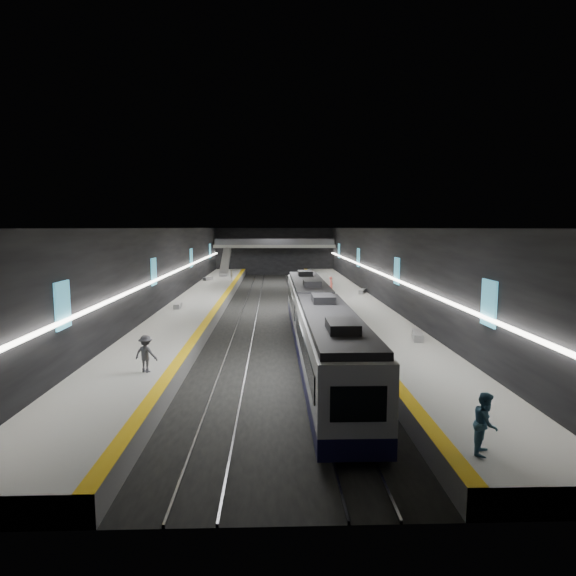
{
  "coord_description": "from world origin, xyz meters",
  "views": [
    {
      "loc": [
        -0.25,
        -47.08,
        8.03
      ],
      "look_at": [
        1.19,
        -0.68,
        2.2
      ],
      "focal_mm": 30.0,
      "sensor_mm": 36.0,
      "label": 1
    }
  ],
  "objects_px": {
    "escalator": "(225,262)",
    "bench_right_far": "(362,291)",
    "bench_left_near": "(178,306)",
    "passenger_left_a": "(232,275)",
    "passenger_right_b": "(486,424)",
    "bench_left_far": "(208,279)",
    "train": "(317,320)",
    "passenger_left_b": "(146,354)",
    "bench_right_near": "(418,336)",
    "passenger_right_a": "(331,286)"
  },
  "relations": [
    {
      "from": "train",
      "to": "bench_right_far",
      "type": "bearing_deg",
      "value": 71.98
    },
    {
      "from": "bench_left_near",
      "to": "passenger_left_a",
      "type": "distance_m",
      "value": 22.05
    },
    {
      "from": "passenger_left_b",
      "to": "bench_left_near",
      "type": "bearing_deg",
      "value": -65.74
    },
    {
      "from": "bench_right_far",
      "to": "passenger_left_b",
      "type": "xyz_separation_m",
      "value": [
        -15.82,
        -27.96,
        0.7
      ]
    },
    {
      "from": "bench_right_far",
      "to": "train",
      "type": "bearing_deg",
      "value": -86.0
    },
    {
      "from": "bench_left_near",
      "to": "passenger_right_a",
      "type": "height_order",
      "value": "passenger_right_a"
    },
    {
      "from": "escalator",
      "to": "passenger_right_b",
      "type": "bearing_deg",
      "value": -76.8
    },
    {
      "from": "bench_left_far",
      "to": "passenger_left_b",
      "type": "relative_size",
      "value": 0.99
    },
    {
      "from": "escalator",
      "to": "passenger_left_b",
      "type": "bearing_deg",
      "value": -88.82
    },
    {
      "from": "passenger_left_a",
      "to": "passenger_left_b",
      "type": "height_order",
      "value": "passenger_left_b"
    },
    {
      "from": "train",
      "to": "passenger_left_a",
      "type": "distance_m",
      "value": 34.98
    },
    {
      "from": "train",
      "to": "escalator",
      "type": "bearing_deg",
      "value": 103.04
    },
    {
      "from": "bench_right_far",
      "to": "passenger_right_b",
      "type": "height_order",
      "value": "passenger_right_b"
    },
    {
      "from": "bench_left_far",
      "to": "bench_left_near",
      "type": "bearing_deg",
      "value": -64.78
    },
    {
      "from": "bench_right_near",
      "to": "passenger_right_a",
      "type": "bearing_deg",
      "value": 110.24
    },
    {
      "from": "bench_right_near",
      "to": "passenger_left_b",
      "type": "xyz_separation_m",
      "value": [
        -15.33,
        -6.43,
        0.67
      ]
    },
    {
      "from": "train",
      "to": "passenger_left_b",
      "type": "relative_size",
      "value": 16.4
    },
    {
      "from": "bench_left_near",
      "to": "passenger_left_a",
      "type": "xyz_separation_m",
      "value": [
        2.87,
        21.85,
        0.54
      ]
    },
    {
      "from": "bench_right_near",
      "to": "bench_left_near",
      "type": "bearing_deg",
      "value": 156.41
    },
    {
      "from": "bench_right_near",
      "to": "bench_right_far",
      "type": "bearing_deg",
      "value": 100.79
    },
    {
      "from": "passenger_right_b",
      "to": "passenger_left_b",
      "type": "bearing_deg",
      "value": 86.05
    },
    {
      "from": "train",
      "to": "passenger_right_b",
      "type": "bearing_deg",
      "value": -76.39
    },
    {
      "from": "bench_left_near",
      "to": "passenger_right_b",
      "type": "relative_size",
      "value": 0.92
    },
    {
      "from": "bench_right_far",
      "to": "passenger_right_b",
      "type": "distance_m",
      "value": 37.03
    },
    {
      "from": "train",
      "to": "escalator",
      "type": "height_order",
      "value": "escalator"
    },
    {
      "from": "train",
      "to": "escalator",
      "type": "distance_m",
      "value": 44.31
    },
    {
      "from": "bench_left_near",
      "to": "passenger_left_a",
      "type": "relative_size",
      "value": 1.19
    },
    {
      "from": "bench_right_near",
      "to": "bench_right_far",
      "type": "xyz_separation_m",
      "value": [
        0.5,
        21.53,
        -0.03
      ]
    },
    {
      "from": "escalator",
      "to": "bench_right_far",
      "type": "xyz_separation_m",
      "value": [
        16.86,
        -22.1,
        -1.68
      ]
    },
    {
      "from": "bench_left_near",
      "to": "bench_right_far",
      "type": "xyz_separation_m",
      "value": [
        18.02,
        8.94,
        -0.0
      ]
    },
    {
      "from": "bench_left_far",
      "to": "passenger_right_a",
      "type": "xyz_separation_m",
      "value": [
        14.92,
        -14.36,
        0.72
      ]
    },
    {
      "from": "escalator",
      "to": "bench_right_far",
      "type": "relative_size",
      "value": 4.42
    },
    {
      "from": "bench_right_far",
      "to": "passenger_left_a",
      "type": "height_order",
      "value": "passenger_left_a"
    },
    {
      "from": "passenger_right_b",
      "to": "passenger_left_a",
      "type": "distance_m",
      "value": 51.27
    },
    {
      "from": "passenger_right_b",
      "to": "passenger_left_a",
      "type": "height_order",
      "value": "passenger_right_b"
    },
    {
      "from": "bench_right_far",
      "to": "passenger_left_a",
      "type": "xyz_separation_m",
      "value": [
        -15.15,
        12.91,
        0.54
      ]
    },
    {
      "from": "bench_right_near",
      "to": "passenger_left_b",
      "type": "distance_m",
      "value": 16.64
    },
    {
      "from": "bench_left_near",
      "to": "bench_right_near",
      "type": "bearing_deg",
      "value": -38.17
    },
    {
      "from": "bench_right_far",
      "to": "passenger_left_a",
      "type": "relative_size",
      "value": 1.19
    },
    {
      "from": "passenger_right_a",
      "to": "passenger_left_b",
      "type": "relative_size",
      "value": 1.03
    },
    {
      "from": "passenger_right_b",
      "to": "bench_right_far",
      "type": "bearing_deg",
      "value": 26.31
    },
    {
      "from": "passenger_right_a",
      "to": "passenger_right_b",
      "type": "distance_m",
      "value": 36.25
    },
    {
      "from": "bench_left_far",
      "to": "escalator",
      "type": "bearing_deg",
      "value": 103.84
    },
    {
      "from": "bench_left_near",
      "to": "bench_left_far",
      "type": "bearing_deg",
      "value": 88.49
    },
    {
      "from": "bench_right_near",
      "to": "passenger_right_b",
      "type": "relative_size",
      "value": 1.04
    },
    {
      "from": "bench_left_near",
      "to": "bench_right_near",
      "type": "distance_m",
      "value": 21.58
    },
    {
      "from": "bench_right_near",
      "to": "bench_right_far",
      "type": "height_order",
      "value": "bench_right_near"
    },
    {
      "from": "bench_right_far",
      "to": "passenger_right_a",
      "type": "distance_m",
      "value": 3.61
    },
    {
      "from": "train",
      "to": "bench_left_far",
      "type": "xyz_separation_m",
      "value": [
        -11.54,
        34.77,
        -0.97
      ]
    },
    {
      "from": "bench_right_near",
      "to": "escalator",
      "type": "bearing_deg",
      "value": 122.66
    }
  ]
}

